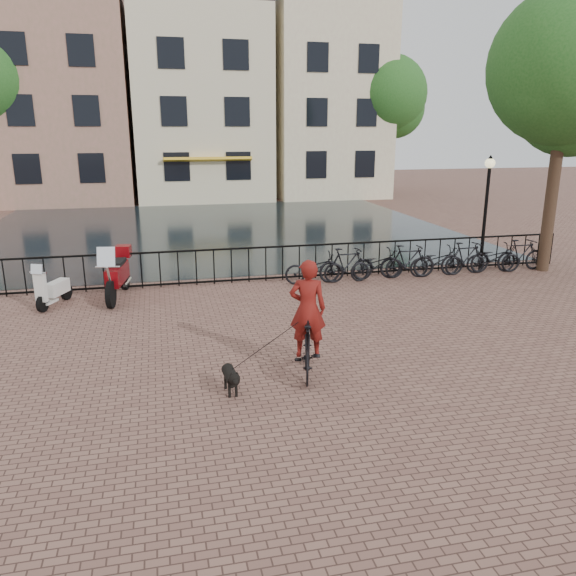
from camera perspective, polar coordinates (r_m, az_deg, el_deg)
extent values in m
plane|color=brown|center=(9.02, 4.41, -12.52)|extent=(100.00, 100.00, 0.00)
plane|color=black|center=(25.33, -7.37, 6.03)|extent=(20.00, 20.00, 0.00)
cube|color=black|center=(16.08, -4.04, 4.07)|extent=(20.00, 0.05, 0.05)
cube|color=black|center=(16.29, -3.98, 0.90)|extent=(20.00, 0.05, 0.05)
cube|color=#896A50|center=(37.93, -21.74, 17.42)|extent=(7.50, 9.00, 12.00)
cube|color=beige|center=(37.68, -8.99, 17.56)|extent=(8.00, 9.00, 11.00)
cube|color=black|center=(38.33, -9.41, 26.40)|extent=(8.00, 9.00, 0.80)
cube|color=yellow|center=(33.02, -8.12, 12.82)|extent=(5.00, 0.60, 0.15)
cube|color=beige|center=(39.16, 3.37, 18.75)|extent=(7.00, 9.00, 12.50)
cylinder|color=black|center=(18.93, 25.37, 9.90)|extent=(0.36, 0.36, 5.60)
sphere|color=#1D531B|center=(18.95, 26.58, 19.52)|extent=(4.48, 4.48, 4.48)
cylinder|color=black|center=(37.47, 9.91, 13.67)|extent=(0.36, 0.36, 5.95)
sphere|color=#1D531B|center=(37.51, 10.17, 18.86)|extent=(4.76, 4.76, 4.76)
cylinder|color=black|center=(18.16, 19.34, 6.51)|extent=(0.10, 0.10, 3.20)
sphere|color=beige|center=(17.99, 19.84, 11.85)|extent=(0.30, 0.30, 0.30)
imported|color=black|center=(10.11, 1.97, -5.83)|extent=(0.95, 1.88, 1.09)
imported|color=maroon|center=(9.82, 2.02, -1.13)|extent=(0.88, 0.69, 2.13)
imported|color=black|center=(16.01, 2.72, 2.02)|extent=(1.75, 0.69, 0.90)
imported|color=black|center=(16.27, 5.95, 2.36)|extent=(1.69, 0.57, 1.00)
imported|color=black|center=(16.61, 9.05, 2.35)|extent=(1.77, 0.79, 0.90)
imported|color=black|center=(16.98, 12.04, 2.66)|extent=(1.70, 0.63, 1.00)
imported|color=black|center=(17.40, 14.87, 2.63)|extent=(1.72, 0.62, 0.90)
imported|color=black|center=(17.85, 17.59, 2.91)|extent=(1.69, 0.56, 1.00)
imported|color=black|center=(18.36, 20.14, 2.86)|extent=(1.77, 0.77, 0.90)
imported|color=black|center=(18.88, 22.57, 3.11)|extent=(1.68, 0.55, 1.00)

